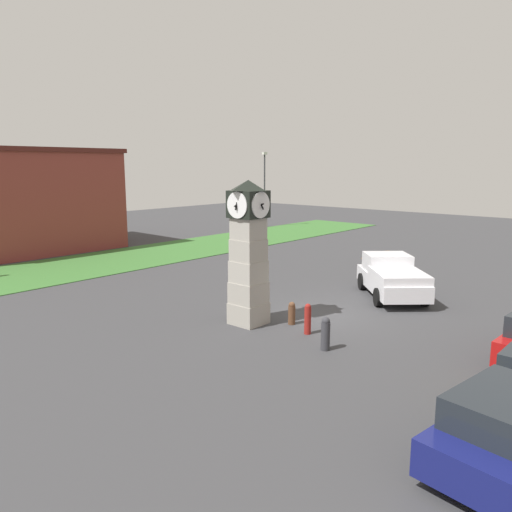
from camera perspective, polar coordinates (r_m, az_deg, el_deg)
name	(u,v)px	position (r m, az deg, el deg)	size (l,w,h in m)	color
ground_plane	(324,316)	(20.20, 7.73, -6.82)	(89.62, 89.62, 0.00)	#38383A
clock_tower	(248,253)	(18.49, -0.87, 0.39)	(1.47, 1.55, 5.41)	#9A958B
bollard_near_tower	(292,313)	(18.97, 4.11, -6.51)	(0.27, 0.27, 0.87)	brown
bollard_mid_row	(308,319)	(17.93, 5.93, -7.13)	(0.24, 0.24, 1.11)	maroon
bollard_far_row	(326,333)	(16.50, 7.95, -8.75)	(0.30, 0.30, 1.11)	#333338
pickup_truck	(392,277)	(23.41, 15.26, -2.35)	(4.99, 4.82, 1.85)	silver
bench	(376,257)	(30.51, 13.56, -0.13)	(1.67, 1.20, 0.90)	brown
street_lamp_far_side	(265,185)	(48.23, 0.98, 8.16)	(0.50, 0.24, 7.12)	#333338
warehouse_blue_far	(17,200)	(38.43, -25.69, 5.78)	(12.63, 8.94, 7.06)	maroon
grass_verge_far	(125,259)	(33.03, -14.74, -0.29)	(53.77, 7.10, 0.04)	#386B2D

